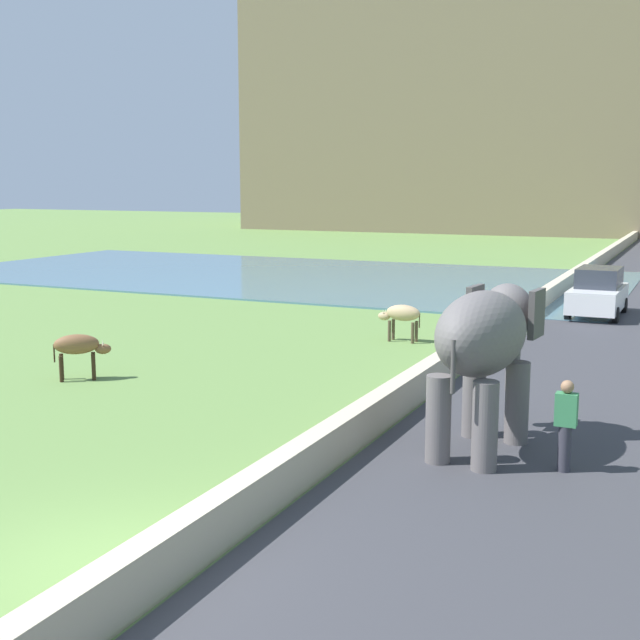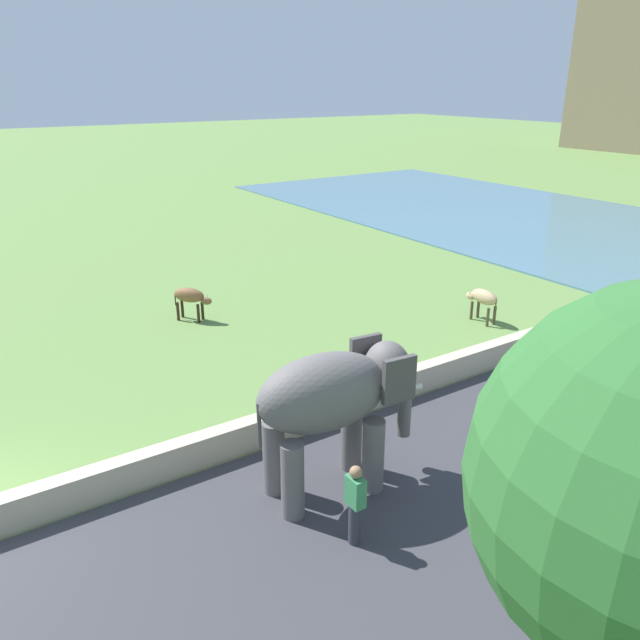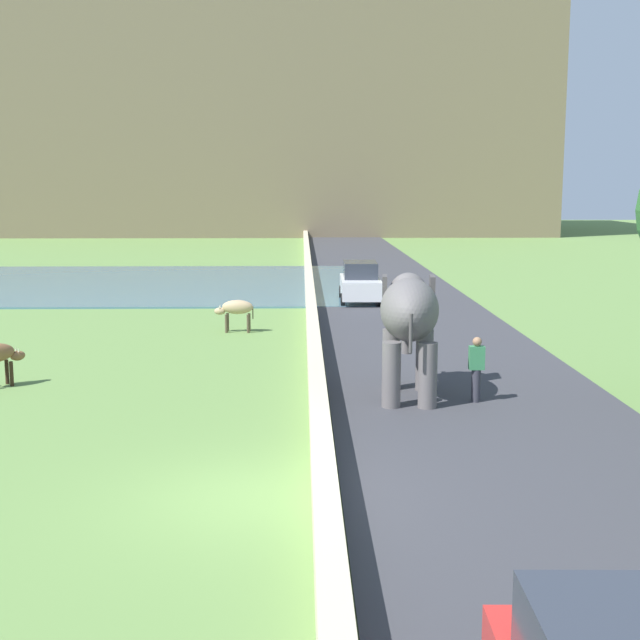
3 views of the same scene
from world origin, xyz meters
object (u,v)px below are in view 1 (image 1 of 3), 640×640
object	(u,v)px
cow_tan	(402,315)
car_white	(598,293)
cow_brown	(79,347)
elephant	(485,342)
person_beside_elephant	(566,424)

from	to	relation	value
cow_tan	car_white	bearing A→B (deg)	56.89
cow_tan	cow_brown	world-z (taller)	same
elephant	person_beside_elephant	world-z (taller)	elephant
elephant	cow_brown	size ratio (longest dim) A/B	2.76
cow_tan	elephant	bearing A→B (deg)	-62.72
elephant	person_beside_elephant	xyz separation A→B (m)	(1.55, -0.62, -1.16)
cow_tan	cow_brown	xyz separation A→B (m)	(-5.58, -8.18, 0.00)
cow_tan	cow_brown	size ratio (longest dim) A/B	1.09
cow_brown	person_beside_elephant	bearing A→B (deg)	-9.41
car_white	cow_brown	xyz separation A→B (m)	(-10.49, -15.71, -0.06)
elephant	person_beside_elephant	size ratio (longest dim) A/B	2.17
car_white	person_beside_elephant	bearing A→B (deg)	-84.94
person_beside_elephant	cow_brown	xyz separation A→B (m)	(-12.06, 2.00, -0.04)
cow_tan	cow_brown	distance (m)	9.91
car_white	cow_tan	distance (m)	8.98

